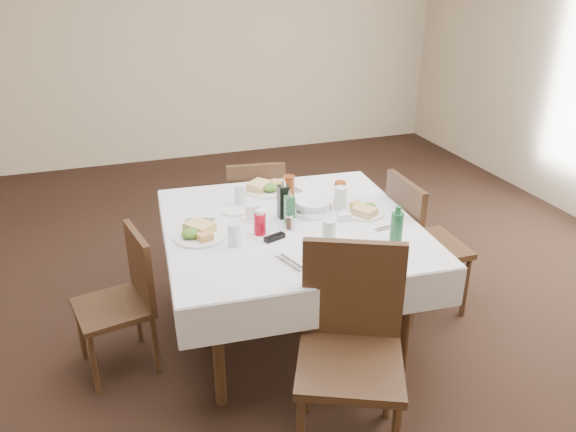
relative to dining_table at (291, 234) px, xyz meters
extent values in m
plane|color=black|center=(0.06, 0.17, -0.69)|extent=(7.00, 7.00, 0.00)
cube|color=beige|center=(0.06, 3.67, 0.71)|extent=(6.00, 0.04, 2.80)
cylinder|color=#301F14|center=(-0.56, -0.49, -0.33)|extent=(0.06, 0.06, 0.72)
cylinder|color=#301F14|center=(-0.49, 0.56, -0.33)|extent=(0.06, 0.06, 0.72)
cylinder|color=#301F14|center=(0.49, -0.56, -0.33)|extent=(0.06, 0.06, 0.72)
cylinder|color=#301F14|center=(0.56, 0.49, -0.33)|extent=(0.06, 0.06, 0.72)
cube|color=#301F14|center=(0.00, 0.00, 0.05)|extent=(1.40, 1.40, 0.03)
cube|color=silver|center=(0.00, 0.00, 0.07)|extent=(1.54, 1.54, 0.01)
cube|color=silver|center=(0.05, 0.72, -0.04)|extent=(1.44, 0.11, 0.22)
cube|color=silver|center=(-0.05, -0.72, -0.04)|extent=(1.44, 0.11, 0.22)
cube|color=silver|center=(0.72, -0.05, -0.04)|extent=(0.11, 1.44, 0.22)
cube|color=silver|center=(-0.72, 0.05, -0.04)|extent=(0.11, 1.44, 0.22)
cube|color=#301F14|center=(0.03, 0.94, -0.27)|extent=(0.47, 0.47, 0.04)
cube|color=#301F14|center=(0.01, 0.76, -0.04)|extent=(0.41, 0.09, 0.45)
cylinder|color=#301F14|center=(0.23, 1.09, -0.48)|extent=(0.03, 0.03, 0.42)
cylinder|color=#301F14|center=(0.18, 0.74, -0.48)|extent=(0.03, 0.03, 0.42)
cylinder|color=#301F14|center=(-0.12, 1.14, -0.48)|extent=(0.03, 0.03, 0.42)
cylinder|color=#301F14|center=(-0.17, 0.79, -0.48)|extent=(0.03, 0.03, 0.42)
cube|color=#301F14|center=(-0.05, -0.96, -0.20)|extent=(0.63, 0.63, 0.04)
cube|color=#301F14|center=(0.05, -0.77, 0.06)|extent=(0.45, 0.24, 0.52)
cylinder|color=#301F14|center=(-0.15, -0.69, -0.44)|extent=(0.04, 0.04, 0.49)
cylinder|color=#301F14|center=(0.23, -0.86, -0.44)|extent=(0.04, 0.04, 0.49)
cube|color=#301F14|center=(0.95, -0.02, -0.23)|extent=(0.45, 0.45, 0.04)
cube|color=#301F14|center=(0.75, -0.01, 0.01)|extent=(0.05, 0.44, 0.48)
cylinder|color=#301F14|center=(1.14, -0.21, -0.46)|extent=(0.04, 0.04, 0.45)
cylinder|color=#301F14|center=(0.75, -0.20, -0.46)|extent=(0.04, 0.04, 0.45)
cylinder|color=#301F14|center=(1.14, 0.17, -0.46)|extent=(0.04, 0.04, 0.45)
cylinder|color=#301F14|center=(0.76, 0.18, -0.46)|extent=(0.04, 0.04, 0.45)
cube|color=#301F14|center=(-1.05, 0.00, -0.29)|extent=(0.46, 0.46, 0.04)
cube|color=#301F14|center=(-0.87, 0.03, -0.08)|extent=(0.11, 0.39, 0.43)
cylinder|color=#301F14|center=(-1.25, 0.13, -0.49)|extent=(0.03, 0.03, 0.40)
cylinder|color=#301F14|center=(-0.92, 0.20, -0.49)|extent=(0.03, 0.03, 0.40)
cylinder|color=#301F14|center=(-1.18, -0.20, -0.49)|extent=(0.03, 0.03, 0.40)
cylinder|color=#301F14|center=(-0.85, -0.13, -0.49)|extent=(0.03, 0.03, 0.40)
cylinder|color=white|center=(0.01, 0.53, 0.08)|extent=(0.30, 0.30, 0.02)
cube|color=tan|center=(-0.04, 0.53, 0.11)|extent=(0.19, 0.19, 0.05)
cube|color=#CA7C3A|center=(0.06, 0.54, 0.11)|extent=(0.12, 0.11, 0.04)
ellipsoid|color=#3C701B|center=(0.03, 0.48, 0.11)|extent=(0.11, 0.10, 0.05)
cylinder|color=white|center=(0.03, -0.50, 0.08)|extent=(0.27, 0.27, 0.01)
cube|color=tan|center=(0.06, -0.53, 0.11)|extent=(0.14, 0.11, 0.04)
cube|color=#CA7C3A|center=(-0.02, -0.49, 0.10)|extent=(0.11, 0.09, 0.03)
ellipsoid|color=#3C701B|center=(0.04, -0.46, 0.11)|extent=(0.10, 0.09, 0.04)
cylinder|color=white|center=(0.46, -0.01, 0.08)|extent=(0.26, 0.26, 0.01)
cube|color=tan|center=(0.45, -0.05, 0.11)|extent=(0.16, 0.17, 0.04)
cube|color=#CA7C3A|center=(0.45, 0.04, 0.10)|extent=(0.08, 0.10, 0.03)
ellipsoid|color=#3C701B|center=(0.50, 0.00, 0.11)|extent=(0.09, 0.09, 0.04)
cylinder|color=white|center=(-0.54, -0.01, 0.08)|extent=(0.29, 0.29, 0.02)
cube|color=tan|center=(-0.53, 0.04, 0.11)|extent=(0.18, 0.19, 0.05)
cube|color=#CA7C3A|center=(-0.52, -0.06, 0.11)|extent=(0.10, 0.11, 0.04)
ellipsoid|color=#3C701B|center=(-0.58, -0.02, 0.11)|extent=(0.11, 0.10, 0.05)
cylinder|color=white|center=(-0.26, 0.28, 0.08)|extent=(0.18, 0.18, 0.01)
cylinder|color=white|center=(0.27, -0.30, 0.08)|extent=(0.15, 0.15, 0.01)
cylinder|color=silver|center=(-0.21, 0.35, 0.14)|extent=(0.07, 0.07, 0.14)
cylinder|color=silver|center=(0.11, -0.32, 0.14)|extent=(0.08, 0.08, 0.14)
cylinder|color=silver|center=(0.36, 0.10, 0.15)|extent=(0.08, 0.08, 0.14)
cylinder|color=silver|center=(-0.38, -0.16, 0.14)|extent=(0.07, 0.07, 0.13)
cylinder|color=maroon|center=(0.11, 0.35, 0.15)|extent=(0.08, 0.08, 0.16)
cylinder|color=maroon|center=(0.38, 0.17, 0.15)|extent=(0.07, 0.07, 0.15)
cylinder|color=silver|center=(0.18, 0.10, 0.09)|extent=(0.23, 0.23, 0.04)
cylinder|color=silver|center=(0.18, 0.10, 0.13)|extent=(0.21, 0.21, 0.05)
cube|color=black|center=(-0.01, 0.09, 0.17)|extent=(0.06, 0.06, 0.20)
cone|color=silver|center=(-0.01, 0.09, 0.30)|extent=(0.03, 0.03, 0.06)
cube|color=#22653A|center=(-0.01, 0.00, 0.16)|extent=(0.05, 0.05, 0.17)
cone|color=silver|center=(-0.01, 0.00, 0.27)|extent=(0.03, 0.03, 0.05)
cylinder|color=#AF061B|center=(-0.21, -0.08, 0.13)|extent=(0.07, 0.07, 0.12)
cylinder|color=white|center=(-0.21, -0.08, 0.21)|extent=(0.05, 0.05, 0.02)
cylinder|color=white|center=(-0.01, -0.08, 0.11)|extent=(0.03, 0.03, 0.06)
cylinder|color=silver|center=(-0.01, -0.08, 0.14)|extent=(0.03, 0.03, 0.01)
cylinder|color=#422A1E|center=(-0.03, -0.06, 0.11)|extent=(0.04, 0.04, 0.07)
cylinder|color=silver|center=(-0.03, -0.06, 0.15)|extent=(0.04, 0.04, 0.01)
cylinder|color=white|center=(-0.20, 0.13, 0.08)|extent=(0.13, 0.13, 0.01)
cylinder|color=white|center=(-0.20, 0.13, 0.12)|extent=(0.08, 0.08, 0.08)
cylinder|color=black|center=(-0.20, 0.13, 0.15)|extent=(0.07, 0.07, 0.01)
torus|color=white|center=(-0.16, 0.16, 0.12)|extent=(0.05, 0.04, 0.05)
cube|color=black|center=(-0.15, -0.17, 0.09)|extent=(0.13, 0.08, 0.03)
cylinder|color=#22653A|center=(0.42, -0.49, 0.18)|extent=(0.06, 0.06, 0.21)
cylinder|color=#22653A|center=(0.42, -0.49, 0.30)|extent=(0.03, 0.03, 0.04)
cube|color=white|center=(0.31, -0.06, 0.09)|extent=(0.08, 0.05, 0.04)
cube|color=pink|center=(0.31, -0.06, 0.10)|extent=(0.06, 0.03, 0.02)
cube|color=silver|center=(0.18, 0.50, 0.08)|extent=(0.05, 0.18, 0.01)
cube|color=silver|center=(0.21, 0.51, 0.08)|extent=(0.05, 0.18, 0.01)
cube|color=silver|center=(-0.14, -0.45, 0.08)|extent=(0.08, 0.20, 0.01)
cube|color=silver|center=(-0.17, -0.46, 0.08)|extent=(0.08, 0.20, 0.01)
cube|color=silver|center=(0.51, -0.26, 0.08)|extent=(0.17, 0.04, 0.01)
cube|color=silver|center=(0.50, -0.23, 0.08)|extent=(0.17, 0.04, 0.01)
cube|color=silver|center=(-0.49, 0.22, 0.08)|extent=(0.17, 0.06, 0.01)
cube|color=silver|center=(-0.50, 0.19, 0.08)|extent=(0.17, 0.06, 0.01)
camera|label=1|loc=(-0.97, -2.80, 1.48)|focal=35.00mm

